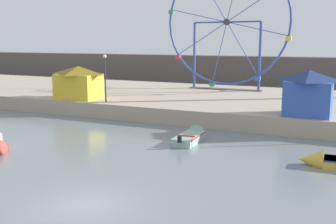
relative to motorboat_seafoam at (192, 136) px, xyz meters
name	(u,v)px	position (x,y,z in m)	size (l,w,h in m)	color
ground_plane	(84,206)	(0.09, -12.49, -0.27)	(240.00, 240.00, 0.00)	slate
quay_promenade	(243,104)	(0.09, 13.37, 0.39)	(110.00, 19.29, 1.33)	tan
distant_town_skyline	(284,71)	(0.09, 37.66, 1.93)	(140.00, 3.00, 4.40)	#564C47
motorboat_seafoam	(192,136)	(0.00, 0.00, 0.00)	(1.48, 4.35, 1.28)	#93BCAD
ferris_wheel_blue_frame	(227,24)	(-3.41, 18.74, 8.32)	(14.00, 1.20, 14.48)	#334CA8
carnival_booth_blue_tent	(308,92)	(6.89, 5.56, 2.79)	(3.62, 3.14, 3.34)	#3356B7
carnival_booth_yellow_awning	(78,82)	(-13.94, 5.77, 2.66)	(4.40, 3.16, 3.10)	yellow
promenade_lamp_near	(105,72)	(-10.29, 4.88, 3.80)	(0.32, 0.32, 4.25)	#2D2D33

